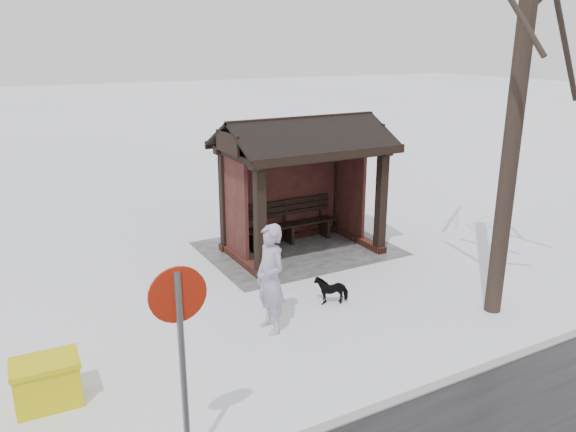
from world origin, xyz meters
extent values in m
plane|color=white|center=(0.00, 0.00, 0.00)|extent=(120.00, 120.00, 0.00)
cube|color=gray|center=(0.00, 5.50, 0.01)|extent=(120.00, 0.15, 0.06)
cube|color=gray|center=(0.00, -0.20, 0.01)|extent=(4.20, 3.20, 0.02)
cube|color=#3D1C16|center=(0.00, -0.90, 0.08)|extent=(3.30, 0.22, 0.16)
cube|color=#3D1C16|center=(-1.50, 0.00, 0.08)|extent=(0.22, 2.10, 0.16)
cube|color=#3D1C16|center=(1.50, 0.00, 0.08)|extent=(0.22, 2.10, 0.16)
cube|color=black|center=(-1.50, 0.90, 1.15)|extent=(0.20, 0.20, 2.30)
cube|color=black|center=(1.50, 0.90, 1.15)|extent=(0.20, 0.20, 2.30)
cube|color=black|center=(-1.50, -0.90, 1.15)|extent=(0.20, 0.20, 2.30)
cube|color=black|center=(1.50, -0.90, 1.15)|extent=(0.20, 0.20, 2.30)
cube|color=black|center=(0.00, -0.90, 1.23)|extent=(2.80, 0.08, 2.14)
cube|color=black|center=(-1.50, -0.31, 1.23)|extent=(0.08, 1.17, 2.14)
cube|color=black|center=(1.50, -0.31, 1.23)|extent=(0.08, 1.17, 2.14)
cube|color=black|center=(0.00, 0.90, 2.36)|extent=(3.40, 0.20, 0.18)
cube|color=black|center=(0.00, -0.90, 2.36)|extent=(3.40, 0.20, 0.18)
cylinder|color=black|center=(-1.50, 4.20, 4.28)|extent=(0.29, 0.29, 8.55)
imported|color=#A399B4|center=(2.31, 2.93, 0.92)|extent=(0.48, 0.69, 1.84)
imported|color=black|center=(0.85, 2.53, 0.26)|extent=(0.66, 0.44, 0.51)
cube|color=#CDBF0C|center=(5.80, 3.31, 0.29)|extent=(0.83, 0.57, 0.58)
cube|color=#CDBF0C|center=(5.80, 3.31, 0.62)|extent=(0.87, 0.62, 0.07)
cylinder|color=slate|center=(4.57, 5.30, 1.19)|extent=(0.07, 0.07, 2.38)
cylinder|color=#A51D0B|center=(4.57, 5.28, 2.12)|extent=(0.62, 0.05, 0.62)
cylinder|color=white|center=(4.57, 5.26, 2.12)|extent=(0.48, 0.04, 0.48)
camera|label=1|loc=(6.11, 10.42, 4.58)|focal=35.00mm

